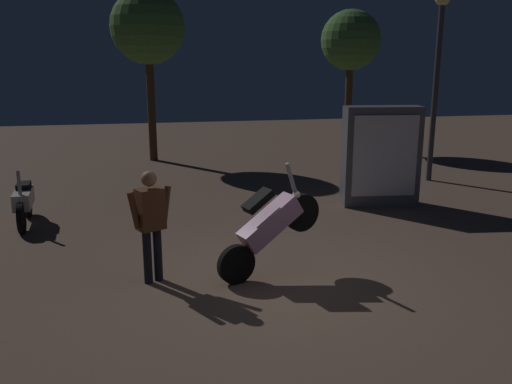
# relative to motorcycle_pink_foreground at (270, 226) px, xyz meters

# --- Properties ---
(ground_plane) EXTENTS (40.00, 40.00, 0.00)m
(ground_plane) POSITION_rel_motorcycle_pink_foreground_xyz_m (0.15, -0.39, -0.74)
(ground_plane) COLOR brown
(motorcycle_pink_foreground) EXTENTS (1.60, 0.65, 1.63)m
(motorcycle_pink_foreground) POSITION_rel_motorcycle_pink_foreground_xyz_m (0.00, 0.00, 0.00)
(motorcycle_pink_foreground) COLOR black
(motorcycle_pink_foreground) RESTS_ON ground_plane
(motorcycle_white_parked_left) EXTENTS (0.39, 1.66, 1.11)m
(motorcycle_white_parked_left) POSITION_rel_motorcycle_pink_foreground_xyz_m (-3.98, 3.33, -0.31)
(motorcycle_white_parked_left) COLOR black
(motorcycle_white_parked_left) RESTS_ON ground_plane
(person_rider_beside) EXTENTS (0.63, 0.38, 1.59)m
(person_rider_beside) POSITION_rel_motorcycle_pink_foreground_xyz_m (-1.65, 0.11, 0.20)
(person_rider_beside) COLOR black
(person_rider_beside) RESTS_ON ground_plane
(streetlamp_near) EXTENTS (0.36, 0.36, 4.63)m
(streetlamp_near) POSITION_rel_motorcycle_pink_foreground_xyz_m (5.42, 5.30, 2.23)
(streetlamp_near) COLOR #38383D
(streetlamp_near) RESTS_ON ground_plane
(tree_left_bg) EXTENTS (2.18, 2.18, 5.05)m
(tree_left_bg) POSITION_rel_motorcycle_pink_foreground_xyz_m (-1.49, 9.57, 3.17)
(tree_left_bg) COLOR #4C331E
(tree_left_bg) RESTS_ON ground_plane
(tree_center_bg) EXTENTS (1.99, 1.99, 4.65)m
(tree_center_bg) POSITION_rel_motorcycle_pink_foreground_xyz_m (5.16, 10.50, 2.87)
(tree_center_bg) COLOR #4C331E
(tree_center_bg) RESTS_ON ground_plane
(kiosk_billboard) EXTENTS (1.65, 0.71, 2.10)m
(kiosk_billboard) POSITION_rel_motorcycle_pink_foreground_xyz_m (3.17, 3.33, 0.31)
(kiosk_billboard) COLOR #595960
(kiosk_billboard) RESTS_ON ground_plane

